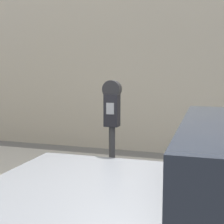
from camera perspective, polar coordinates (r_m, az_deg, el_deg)
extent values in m
cube|color=#BCB7AD|center=(4.60, 9.53, -13.93)|extent=(24.00, 2.80, 0.13)
cube|color=beige|center=(6.85, 13.16, 13.42)|extent=(24.00, 0.30, 4.99)
cylinder|color=#2D2D30|center=(3.53, 0.00, -10.66)|extent=(0.07, 0.07, 1.00)
cube|color=black|center=(3.39, 0.00, 0.30)|extent=(0.16, 0.12, 0.35)
cube|color=gray|center=(3.32, -0.35, 0.63)|extent=(0.09, 0.01, 0.12)
cylinder|color=black|center=(3.37, 0.00, 4.17)|extent=(0.20, 0.10, 0.20)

